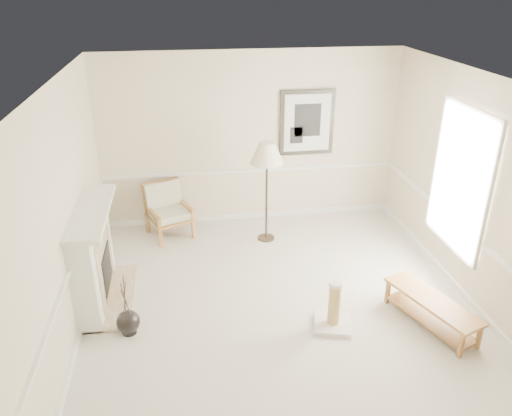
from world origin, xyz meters
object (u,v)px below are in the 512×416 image
(armchair, at_px, (167,208))
(scratching_post, at_px, (334,313))
(floor_vase, at_px, (128,322))
(floor_lamp, at_px, (267,156))
(bench, at_px, (431,308))

(armchair, xyz_separation_m, scratching_post, (2.02, -2.79, -0.27))
(floor_vase, relative_size, armchair, 0.93)
(floor_vase, relative_size, scratching_post, 1.31)
(floor_lamp, distance_m, scratching_post, 2.68)
(floor_vase, height_order, scratching_post, floor_vase)
(bench, bearing_deg, scratching_post, 173.23)
(floor_vase, xyz_separation_m, floor_lamp, (2.04, 2.10, 1.28))
(bench, distance_m, scratching_post, 1.20)
(armchair, distance_m, scratching_post, 3.46)
(armchair, relative_size, scratching_post, 1.40)
(floor_lamp, bearing_deg, armchair, 164.06)
(floor_lamp, xyz_separation_m, scratching_post, (0.44, -2.34, -1.24))
(scratching_post, bearing_deg, armchair, 125.87)
(scratching_post, bearing_deg, floor_lamp, 100.60)
(floor_vase, bearing_deg, floor_lamp, 45.90)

